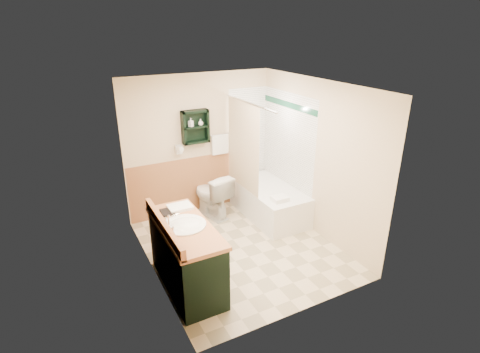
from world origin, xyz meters
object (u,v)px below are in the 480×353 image
soap_bottle_b (201,123)px  bathtub (270,202)px  hair_dryer (179,149)px  wall_shelf (195,127)px  vanity_book (160,206)px  soap_bottle_a (191,125)px  vanity (187,256)px  toilet (212,195)px

soap_bottle_b → bathtub: bearing=-37.6°
hair_dryer → wall_shelf: bearing=-4.8°
vanity_book → soap_bottle_a: (0.98, 1.42, 0.62)m
vanity → bathtub: (1.92, 1.12, -0.17)m
vanity → toilet: bearing=56.8°
wall_shelf → vanity_book: bearing=-126.6°
wall_shelf → vanity_book: 1.87m
hair_dryer → bathtub: (1.33, -0.75, -0.94)m
vanity_book → soap_bottle_a: soap_bottle_a is taller
bathtub → toilet: toilet is taller
wall_shelf → hair_dryer: bearing=175.2°
vanity_book → soap_bottle_b: soap_bottle_b is taller
wall_shelf → soap_bottle_b: (0.09, -0.01, 0.06)m
vanity → soap_bottle_a: size_ratio=9.74×
wall_shelf → soap_bottle_a: (-0.08, -0.01, 0.05)m
vanity_book → hair_dryer: bearing=65.2°
soap_bottle_a → soap_bottle_b: 0.17m
toilet → soap_bottle_a: 1.26m
hair_dryer → vanity_book: (-0.76, -1.45, -0.22)m
toilet → soap_bottle_a: size_ratio=5.52×
hair_dryer → soap_bottle_a: 0.46m
soap_bottle_a → vanity_book: bearing=-124.6°
toilet → vanity: bearing=44.4°
bathtub → soap_bottle_a: 1.87m
hair_dryer → vanity: (-0.59, -1.87, -0.76)m
wall_shelf → toilet: 1.20m
vanity_book → soap_bottle_b: (1.15, 1.42, 0.63)m
bathtub → vanity_book: 2.32m
wall_shelf → vanity_book: size_ratio=2.58×
wall_shelf → toilet: (0.14, -0.26, -1.17)m
hair_dryer → toilet: hair_dryer is taller
bathtub → soap_bottle_b: size_ratio=14.10×
toilet → soap_bottle_b: (-0.05, 0.25, 1.22)m
hair_dryer → vanity_book: 1.66m
bathtub → soap_bottle_b: (-0.93, 0.72, 1.34)m
hair_dryer → toilet: bearing=-32.4°
toilet → soap_bottle_b: size_ratio=7.35×
vanity → vanity_book: bearing=111.8°
wall_shelf → bathtub: wall_shelf is taller
wall_shelf → vanity: wall_shelf is taller
vanity_book → vanity: bearing=-65.5°
toilet → soap_bottle_b: soap_bottle_b is taller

